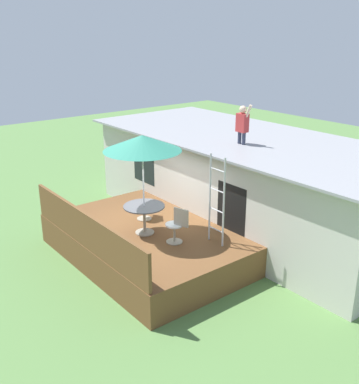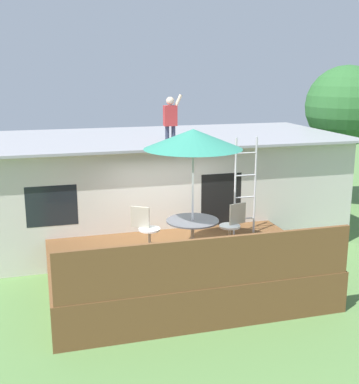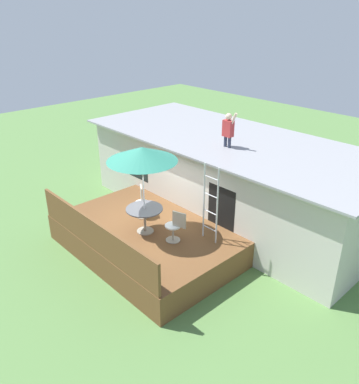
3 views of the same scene
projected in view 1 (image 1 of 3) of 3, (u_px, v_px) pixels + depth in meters
The scene contains 10 objects.
ground_plane at pixel (149, 256), 12.24m from camera, with size 40.00×40.00×0.00m, color #567F42.
house at pixel (245, 181), 13.89m from camera, with size 10.50×4.50×2.73m.
deck at pixel (148, 243), 12.11m from camera, with size 5.34×3.61×0.80m, color brown.
deck_railing at pixel (86, 230), 10.79m from camera, with size 5.24×0.08×0.90m, color brown.
patio_table at pixel (144, 212), 11.54m from camera, with size 1.04×1.04×0.74m.
patio_umbrella at pixel (142, 143), 10.95m from camera, with size 1.90×1.90×2.54m.
step_ladder at pixel (217, 200), 10.84m from camera, with size 0.52×0.04×2.20m.
person_figure at pixel (243, 122), 12.40m from camera, with size 0.47×0.20×1.11m.
patio_chair_left at pixel (144, 202), 12.52m from camera, with size 0.56×0.46×0.92m.
patio_chair_right at pixel (177, 226), 11.04m from camera, with size 0.61×0.44×0.92m.
Camera 1 is at (9.09, -6.17, 5.73)m, focal length 43.04 mm.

